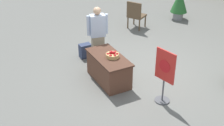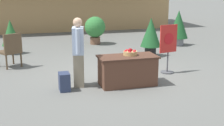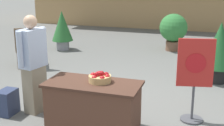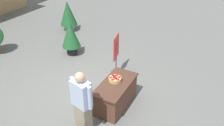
# 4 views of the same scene
# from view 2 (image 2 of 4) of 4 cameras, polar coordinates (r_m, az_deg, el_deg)

# --- Properties ---
(ground_plane) EXTENTS (120.00, 120.00, 0.00)m
(ground_plane) POSITION_cam_2_polar(r_m,az_deg,el_deg) (8.54, 0.78, -2.03)
(ground_plane) COLOR slate
(display_table) EXTENTS (1.41, 0.69, 0.72)m
(display_table) POSITION_cam_2_polar(r_m,az_deg,el_deg) (7.55, 2.85, -1.35)
(display_table) COLOR brown
(display_table) RESTS_ON ground_plane
(apple_basket) EXTENTS (0.33, 0.33, 0.16)m
(apple_basket) POSITION_cam_2_polar(r_m,az_deg,el_deg) (7.54, 3.35, 1.93)
(apple_basket) COLOR tan
(apple_basket) RESTS_ON display_table
(person_visitor) EXTENTS (0.34, 0.60, 1.65)m
(person_visitor) POSITION_cam_2_polar(r_m,az_deg,el_deg) (7.39, -6.17, 2.03)
(person_visitor) COLOR gray
(person_visitor) RESTS_ON ground_plane
(backpack) EXTENTS (0.24, 0.34, 0.42)m
(backpack) POSITION_cam_2_polar(r_m,az_deg,el_deg) (7.26, -8.70, -3.41)
(backpack) COLOR #2D3856
(backpack) RESTS_ON ground_plane
(poster_board) EXTENTS (0.55, 0.36, 1.34)m
(poster_board) POSITION_cam_2_polar(r_m,az_deg,el_deg) (8.64, 10.23, 2.85)
(poster_board) COLOR #4C4C51
(poster_board) RESTS_ON ground_plane
(patio_chair) EXTENTS (0.75, 0.75, 1.02)m
(patio_chair) POSITION_cam_2_polar(r_m,az_deg,el_deg) (9.57, -18.00, 2.48)
(patio_chair) COLOR brown
(patio_chair) RESTS_ON ground_plane
(potted_plant_near_left) EXTENTS (0.84, 0.84, 1.13)m
(potted_plant_near_left) POSITION_cam_2_polar(r_m,az_deg,el_deg) (12.78, -3.11, 6.42)
(potted_plant_near_left) COLOR brown
(potted_plant_near_left) RESTS_ON ground_plane
(potted_plant_far_left) EXTENTS (0.78, 0.78, 1.40)m
(potted_plant_far_left) POSITION_cam_2_polar(r_m,az_deg,el_deg) (12.81, 12.05, 6.67)
(potted_plant_far_left) COLOR gray
(potted_plant_far_left) RESTS_ON ground_plane
(potted_plant_near_right) EXTENTS (0.69, 0.69, 1.31)m
(potted_plant_near_right) POSITION_cam_2_polar(r_m,az_deg,el_deg) (10.65, 7.11, 5.28)
(potted_plant_near_right) COLOR black
(potted_plant_near_right) RESTS_ON ground_plane
(potted_plant_far_right) EXTENTS (0.64, 0.64, 1.20)m
(potted_plant_far_right) POSITION_cam_2_polar(r_m,az_deg,el_deg) (11.51, -18.03, 4.98)
(potted_plant_far_right) COLOR gray
(potted_plant_far_right) RESTS_ON ground_plane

